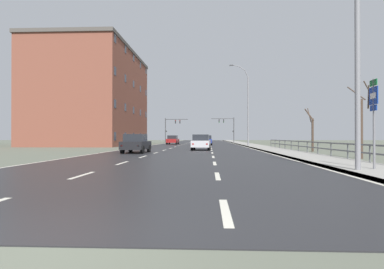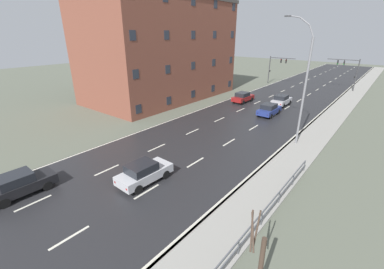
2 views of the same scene
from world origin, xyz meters
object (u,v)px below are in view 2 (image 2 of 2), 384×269
car_mid_centre (243,97)px  brick_building (161,50)px  street_lamp_midground (303,86)px  car_far_left (144,172)px  traffic_signal_right (349,69)px  car_near_right (282,100)px  traffic_signal_left (276,65)px  car_far_right (20,184)px  car_distant (269,109)px

car_mid_centre → brick_building: brick_building is taller
street_lamp_midground → car_far_left: 15.89m
traffic_signal_right → car_near_right: (-5.42, -17.75, -3.23)m
traffic_signal_left → car_far_left: size_ratio=1.35×
street_lamp_midground → traffic_signal_left: size_ratio=2.06×
car_far_left → car_far_right: bearing=-128.4°
car_near_right → car_far_left: bearing=-89.5°
car_distant → brick_building: (-18.34, -1.19, 6.80)m
car_mid_centre → brick_building: bearing=-154.8°
traffic_signal_left → car_far_right: (2.57, -49.22, -3.08)m
street_lamp_midground → car_near_right: size_ratio=2.82×
traffic_signal_left → car_distant: bearing=-69.4°
car_near_right → car_far_left: size_ratio=0.99×
traffic_signal_right → car_mid_centre: (-10.83, -19.66, -3.23)m
traffic_signal_right → car_mid_centre: 22.68m
car_mid_centre → car_far_right: same height
traffic_signal_right → brick_building: brick_building is taller
car_near_right → traffic_signal_left: bearing=115.7°
street_lamp_midground → car_far_right: 23.54m
car_mid_centre → car_far_right: (0.29, -31.22, 0.00)m
car_near_right → car_far_right: bearing=-98.6°
car_far_right → brick_building: (-12.64, 26.04, 6.80)m
street_lamp_midground → traffic_signal_left: (-13.99, 29.22, -1.75)m
traffic_signal_right → car_mid_centre: bearing=-118.9°
car_near_right → car_mid_centre: bearing=-160.4°
car_distant → car_far_right: (-5.70, -27.23, 0.00)m
traffic_signal_right → car_distant: (-4.84, -23.65, -3.23)m
traffic_signal_right → car_distant: bearing=-101.6°
street_lamp_midground → car_far_right: bearing=-119.7°
traffic_signal_left → brick_building: brick_building is taller
car_far_right → car_far_left: (5.27, 6.17, 0.00)m
traffic_signal_right → car_mid_centre: traffic_signal_right is taller
car_distant → car_mid_centre: (-5.99, 3.99, 0.00)m
street_lamp_midground → traffic_signal_right: 30.93m
car_mid_centre → car_far_right: size_ratio=1.01×
car_far_right → car_near_right: bearing=82.6°
car_mid_centre → car_far_left: 25.66m
car_mid_centre → brick_building: size_ratio=0.17×
traffic_signal_left → car_near_right: bearing=-64.4°
car_far_left → car_mid_centre: bearing=104.6°
traffic_signal_right → car_far_left: size_ratio=1.40×
car_mid_centre → street_lamp_midground: bearing=-41.3°
brick_building → car_far_right: bearing=-64.1°
car_distant → car_near_right: (-0.58, 5.90, 0.00)m
street_lamp_midground → car_mid_centre: size_ratio=2.77×
car_distant → brick_building: brick_building is taller
car_near_right → car_far_left: (0.15, -26.96, 0.00)m
street_lamp_midground → car_mid_centre: (-11.71, 11.22, -4.83)m
street_lamp_midground → car_far_right: street_lamp_midground is taller
traffic_signal_left → street_lamp_midground: bearing=-64.4°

